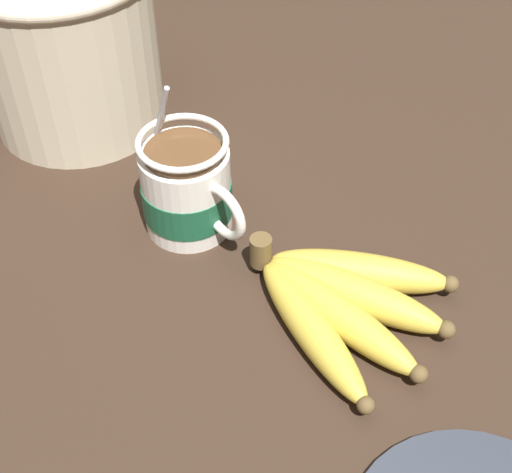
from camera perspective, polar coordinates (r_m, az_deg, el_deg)
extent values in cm
cube|color=#332319|center=(64.57, -2.83, -4.96)|extent=(137.22, 137.22, 2.52)
cylinder|color=white|center=(66.70, -5.57, 3.73)|extent=(8.31, 8.31, 8.61)
cylinder|color=#195638|center=(67.26, -5.52, 3.19)|extent=(8.51, 8.51, 3.46)
torus|color=white|center=(63.29, -2.67, 1.95)|extent=(5.65, 0.90, 5.65)
cylinder|color=brown|center=(63.88, -5.85, 6.68)|extent=(7.11, 7.11, 0.40)
torus|color=white|center=(63.16, -5.93, 7.52)|extent=(8.31, 8.31, 0.60)
cylinder|color=#B2B2B7|center=(66.89, -8.04, 7.84)|extent=(5.69, 0.50, 13.44)
ellipsoid|color=#B2B2B7|center=(69.45, -6.18, 2.57)|extent=(3.00, 2.00, 0.80)
cylinder|color=brown|center=(63.21, 0.38, -1.17)|extent=(2.00, 2.00, 3.00)
ellipsoid|color=gold|center=(58.92, 4.47, -7.41)|extent=(16.20, 7.47, 3.16)
sphere|color=brown|center=(55.35, 8.77, -13.18)|extent=(1.42, 1.42, 1.42)
ellipsoid|color=gold|center=(59.97, 6.62, -6.25)|extent=(16.41, 3.61, 3.30)
sphere|color=brown|center=(57.54, 12.89, -10.68)|extent=(1.48, 1.48, 1.48)
ellipsoid|color=gold|center=(61.53, 7.89, -4.56)|extent=(16.40, 8.32, 3.41)
sphere|color=brown|center=(60.59, 14.98, -7.20)|extent=(1.54, 1.54, 1.54)
ellipsoid|color=gold|center=(63.33, 8.28, -2.76)|extent=(14.73, 11.87, 3.38)
sphere|color=brown|center=(63.94, 15.27, -3.69)|extent=(1.52, 1.52, 1.52)
cylinder|color=beige|center=(80.49, -14.72, 14.24)|extent=(18.75, 18.75, 17.30)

